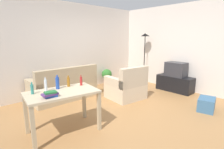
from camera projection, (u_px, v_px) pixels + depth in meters
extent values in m
cube|color=#9E7042|center=(123.00, 109.00, 4.20)|extent=(5.20, 4.40, 0.02)
cube|color=silver|center=(73.00, 48.00, 5.50)|extent=(5.20, 0.10, 2.70)
cube|color=beige|center=(180.00, 48.00, 5.64)|extent=(0.10, 4.40, 2.70)
cube|color=tan|center=(63.00, 91.00, 4.89)|extent=(1.73, 0.84, 0.40)
cube|color=tan|center=(69.00, 77.00, 4.55)|extent=(1.73, 0.16, 0.52)
cube|color=tan|center=(86.00, 76.00, 5.35)|extent=(0.16, 0.84, 0.22)
cube|color=tan|center=(33.00, 86.00, 4.31)|extent=(0.16, 0.84, 0.22)
cube|color=black|center=(175.00, 84.00, 5.56)|extent=(0.44, 1.10, 0.48)
cube|color=#2D2D33|center=(176.00, 69.00, 5.47)|extent=(0.40, 0.60, 0.44)
cube|color=black|center=(179.00, 69.00, 5.60)|extent=(0.01, 0.52, 0.36)
cylinder|color=black|center=(143.00, 83.00, 6.49)|extent=(0.26, 0.26, 0.03)
cylinder|color=black|center=(144.00, 60.00, 6.31)|extent=(0.03, 0.03, 1.68)
cone|color=black|center=(145.00, 35.00, 6.13)|extent=(0.32, 0.32, 0.10)
cube|color=#C6B28E|center=(62.00, 92.00, 3.06)|extent=(1.29, 0.86, 0.04)
cube|color=tan|center=(33.00, 129.00, 2.57)|extent=(0.07, 0.07, 0.72)
cube|color=tan|center=(99.00, 111.00, 3.20)|extent=(0.07, 0.07, 0.72)
cube|color=tan|center=(26.00, 114.00, 3.07)|extent=(0.07, 0.07, 0.72)
cube|color=tan|center=(84.00, 101.00, 3.70)|extent=(0.07, 0.07, 0.72)
cylinder|color=brown|center=(107.00, 82.00, 6.30)|extent=(0.24, 0.24, 0.22)
sphere|color=#2D6B28|center=(107.00, 74.00, 6.24)|extent=(0.36, 0.36, 0.36)
cube|color=beige|center=(125.00, 91.00, 4.93)|extent=(0.99, 0.93, 0.40)
cube|color=#C0AD91|center=(134.00, 77.00, 4.57)|extent=(0.91, 0.26, 0.52)
cube|color=#C8B597|center=(135.00, 78.00, 5.08)|extent=(0.25, 0.85, 0.22)
cube|color=#C8B597|center=(115.00, 82.00, 4.65)|extent=(0.25, 0.85, 0.22)
cube|color=#386084|center=(206.00, 104.00, 4.09)|extent=(0.55, 0.44, 0.30)
cylinder|color=teal|center=(32.00, 89.00, 2.90)|extent=(0.05, 0.05, 0.16)
cylinder|color=teal|center=(32.00, 83.00, 2.87)|extent=(0.02, 0.02, 0.04)
cylinder|color=silver|center=(46.00, 86.00, 3.04)|extent=(0.05, 0.05, 0.21)
cylinder|color=silver|center=(45.00, 79.00, 3.01)|extent=(0.02, 0.02, 0.04)
cylinder|color=#2347A3|center=(57.00, 83.00, 3.18)|extent=(0.07, 0.07, 0.22)
cylinder|color=#2347A3|center=(57.00, 76.00, 3.15)|extent=(0.03, 0.03, 0.04)
cylinder|color=#9E6019|center=(68.00, 82.00, 3.34)|extent=(0.05, 0.05, 0.18)
cylinder|color=#9E6019|center=(68.00, 76.00, 3.32)|extent=(0.02, 0.02, 0.04)
cylinder|color=#AD2323|center=(81.00, 81.00, 3.42)|extent=(0.05, 0.05, 0.16)
cylinder|color=#AD2323|center=(81.00, 76.00, 3.40)|extent=(0.02, 0.02, 0.04)
cube|color=navy|center=(51.00, 96.00, 2.78)|extent=(0.21, 0.20, 0.03)
cube|color=#593372|center=(50.00, 94.00, 2.75)|extent=(0.24, 0.15, 0.03)
cube|color=#236B33|center=(50.00, 92.00, 2.74)|extent=(0.20, 0.15, 0.02)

